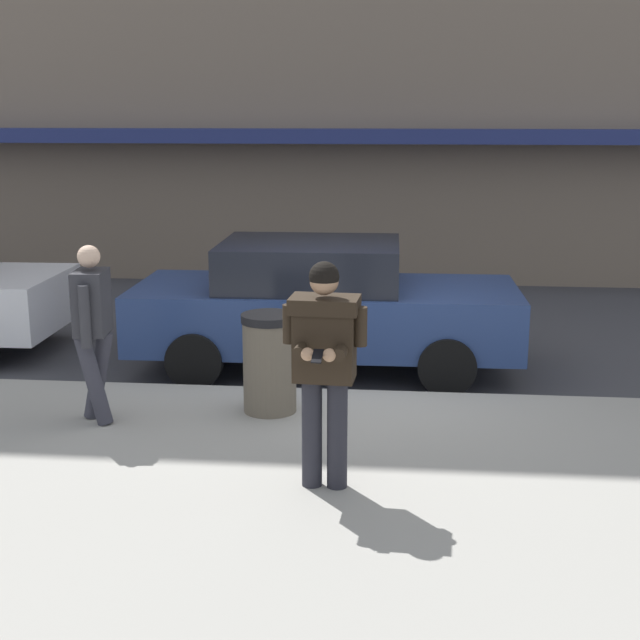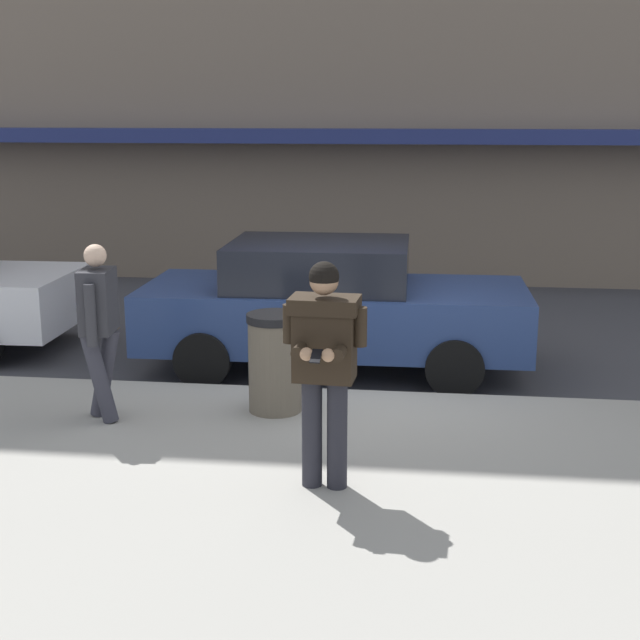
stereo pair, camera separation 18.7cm
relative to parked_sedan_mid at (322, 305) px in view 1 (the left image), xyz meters
The scene contains 7 objects.
ground_plane 1.29m from the parked_sedan_mid, 79.25° to the right, with size 80.00×80.00×0.00m, color #3D3D42.
sidewalk 4.10m from the parked_sedan_mid, 72.83° to the right, with size 32.00×5.30×0.14m, color #99968E.
curb_paint_line 1.72m from the parked_sedan_mid, 38.72° to the right, with size 28.00×0.12×0.01m, color silver.
parked_sedan_mid is the anchor object (origin of this frame).
man_texting_on_phone 3.77m from the parked_sedan_mid, 84.24° to the right, with size 0.65×0.60×1.81m.
pedestrian_with_bag 3.08m from the parked_sedan_mid, 128.76° to the right, with size 0.35×0.72×1.70m.
trash_bin 1.99m from the parked_sedan_mid, 99.43° to the right, with size 0.55×0.55×0.98m.
Camera 1 is at (0.79, -9.23, 3.05)m, focal length 50.00 mm.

